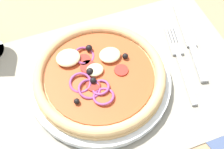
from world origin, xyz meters
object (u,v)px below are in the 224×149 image
object	(u,v)px
pizza	(99,75)
plate	(100,81)
knife	(190,39)
fork	(180,59)

from	to	relation	value
pizza	plate	bearing A→B (deg)	-54.85
pizza	knife	bearing A→B (deg)	9.05
pizza	fork	bearing A→B (deg)	-1.72
fork	knife	xyz separation A→B (cm)	(4.16, 3.71, 0.03)
pizza	knife	distance (cm)	20.65
plate	pizza	xyz separation A→B (cm)	(-0.06, 0.09, 1.80)
plate	knife	distance (cm)	20.49
fork	knife	size ratio (longest dim) A/B	0.90
fork	knife	bearing A→B (deg)	-35.77
fork	pizza	bearing A→B (deg)	100.73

